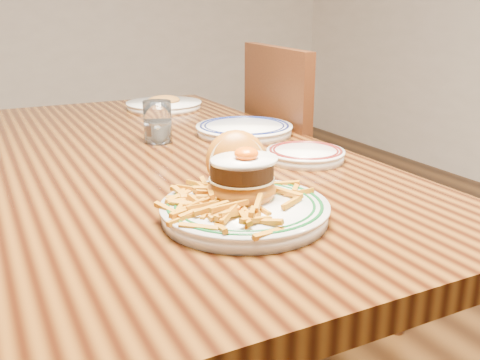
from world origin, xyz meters
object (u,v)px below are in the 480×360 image
side_plate (305,154)px  table (160,186)px  chair_right (308,183)px  main_plate (243,195)px

side_plate → table: bearing=153.5°
chair_right → side_plate: size_ratio=5.20×
side_plate → chair_right: bearing=66.9°
table → main_plate: bearing=-90.9°
table → chair_right: bearing=18.4°
table → side_plate: (0.28, -0.23, 0.10)m
main_plate → side_plate: size_ratio=1.61×
table → side_plate: side_plate is taller
chair_right → side_plate: chair_right is taller
main_plate → side_plate: main_plate is taller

